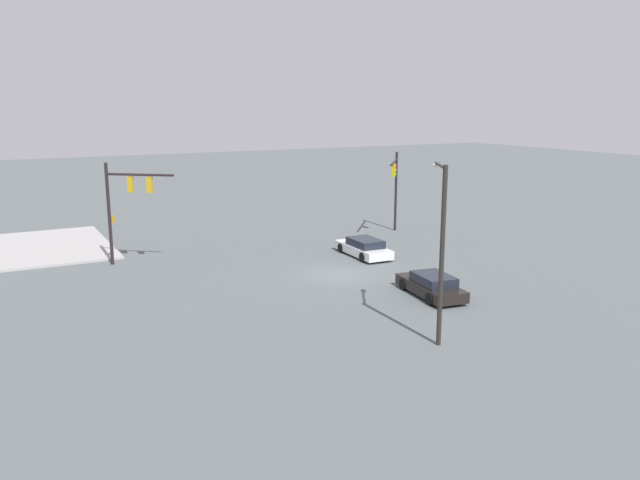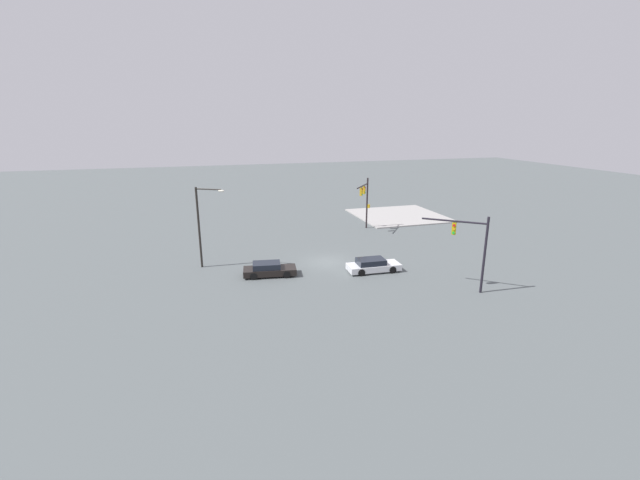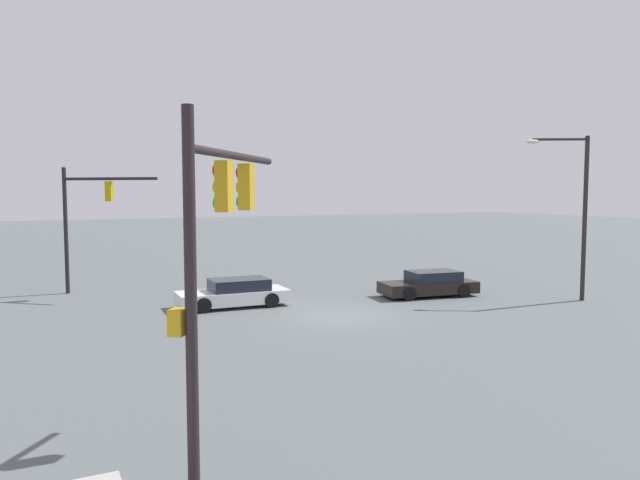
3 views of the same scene
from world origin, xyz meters
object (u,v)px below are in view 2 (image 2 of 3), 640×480
(traffic_signal_near_corner, at_px, (471,241))
(sedan_car_waiting_far, at_px, (373,265))
(traffic_signal_opposite_side, at_px, (365,197))
(sedan_car_approaching, at_px, (269,269))
(streetlamp_curved_arm, at_px, (202,221))

(traffic_signal_near_corner, xyz_separation_m, sedan_car_waiting_far, (6.18, 5.45, -3.52))
(traffic_signal_opposite_side, height_order, sedan_car_approaching, traffic_signal_opposite_side)
(traffic_signal_opposite_side, relative_size, streetlamp_curved_arm, 0.85)
(traffic_signal_opposite_side, bearing_deg, streetlamp_curved_arm, -27.42)
(traffic_signal_near_corner, height_order, traffic_signal_opposite_side, traffic_signal_opposite_side)
(sedan_car_approaching, height_order, sedan_car_waiting_far, same)
(sedan_car_approaching, xyz_separation_m, sedan_car_waiting_far, (-1.61, -9.19, 0.00))
(traffic_signal_opposite_side, relative_size, sedan_car_approaching, 1.32)
(traffic_signal_near_corner, relative_size, traffic_signal_opposite_side, 0.97)
(streetlamp_curved_arm, bearing_deg, sedan_car_waiting_far, 8.96)
(traffic_signal_near_corner, distance_m, streetlamp_curved_arm, 23.09)
(traffic_signal_near_corner, relative_size, sedan_car_waiting_far, 1.28)
(streetlamp_curved_arm, bearing_deg, traffic_signal_near_corner, -0.68)
(traffic_signal_near_corner, height_order, sedan_car_waiting_far, traffic_signal_near_corner)
(sedan_car_approaching, bearing_deg, traffic_signal_opposite_side, 49.62)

